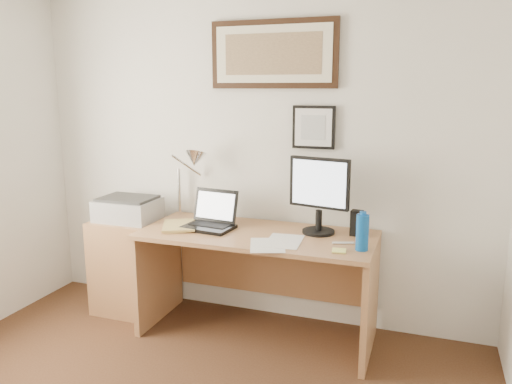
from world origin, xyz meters
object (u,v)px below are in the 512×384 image
at_px(lcd_monitor, 319,192).
at_px(laptop, 211,219).
at_px(book, 163,226).
at_px(printer, 128,209).
at_px(side_cabinet, 129,266).
at_px(water_bottle, 362,233).
at_px(desk, 261,262).

bearing_deg(lcd_monitor, laptop, -171.98).
relative_size(book, printer, 0.70).
distance_m(lcd_monitor, printer, 1.48).
xyz_separation_m(laptop, lcd_monitor, (0.75, 0.11, 0.23)).
height_order(side_cabinet, printer, printer).
height_order(side_cabinet, water_bottle, water_bottle).
bearing_deg(desk, book, -163.90).
xyz_separation_m(desk, lcd_monitor, (0.40, 0.04, 0.53)).
distance_m(side_cabinet, water_bottle, 1.87).
xyz_separation_m(side_cabinet, lcd_monitor, (1.47, 0.08, 0.68)).
distance_m(desk, laptop, 0.46).
bearing_deg(book, laptop, 22.54).
xyz_separation_m(side_cabinet, laptop, (0.72, -0.03, 0.44)).
bearing_deg(lcd_monitor, side_cabinet, -176.94).
distance_m(book, printer, 0.44).
height_order(side_cabinet, lcd_monitor, lcd_monitor).
relative_size(water_bottle, laptop, 0.61).
relative_size(water_bottle, book, 0.72).
bearing_deg(desk, side_cabinet, -178.11).
distance_m(laptop, printer, 0.71).
xyz_separation_m(desk, laptop, (-0.35, -0.06, 0.29)).
height_order(laptop, printer, laptop).
relative_size(side_cabinet, lcd_monitor, 1.40).
height_order(water_bottle, printer, water_bottle).
relative_size(book, desk, 0.19).
height_order(book, laptop, laptop).
distance_m(book, desk, 0.73).
distance_m(water_bottle, lcd_monitor, 0.46).
bearing_deg(printer, laptop, -3.32).
distance_m(water_bottle, printer, 1.80).
height_order(side_cabinet, desk, desk).
relative_size(laptop, lcd_monitor, 0.70).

